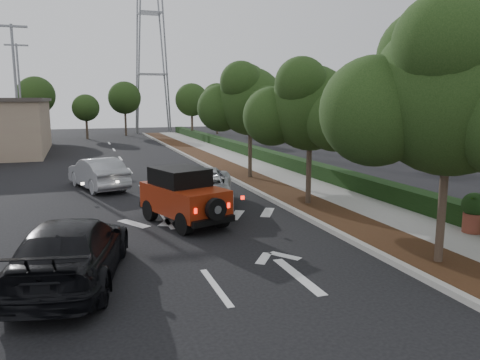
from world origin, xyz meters
name	(u,v)px	position (x,y,z in m)	size (l,w,h in m)	color
ground	(216,287)	(0.00, 0.00, 0.00)	(120.00, 120.00, 0.00)	black
curb	(238,182)	(4.60, 12.00, 0.07)	(0.20, 70.00, 0.15)	#9E9B93
planting_strip	(257,181)	(5.60, 12.00, 0.06)	(1.80, 70.00, 0.12)	black
sidewalk	(292,179)	(7.50, 12.00, 0.06)	(2.00, 70.00, 0.12)	gray
hedge	(316,171)	(8.90, 12.00, 0.40)	(0.80, 70.00, 0.80)	black
transmission_tower	(154,133)	(6.00, 48.00, 0.00)	(7.00, 4.00, 28.00)	slate
street_tree_near	(438,266)	(5.60, -0.50, 0.00)	(3.80, 3.80, 5.92)	black
street_tree_mid	(308,206)	(5.60, 6.50, 0.00)	(3.20, 3.20, 5.32)	black
street_tree_far	(250,179)	(5.60, 13.00, 0.00)	(3.40, 3.40, 5.62)	black
light_pole_a	(22,159)	(-6.50, 26.00, 0.00)	(2.00, 0.22, 9.00)	slate
light_pole_b	(24,144)	(-7.50, 38.00, 0.00)	(2.00, 0.22, 9.00)	slate
red_jeep	(181,195)	(0.45, 5.62, 0.94)	(2.57, 3.77, 1.85)	black
silver_suv_ahead	(200,189)	(1.58, 7.59, 0.73)	(2.44, 5.28, 1.47)	#B7BABF
black_suv_oncoming	(72,251)	(-2.96, 1.36, 0.73)	(2.06, 5.06, 1.47)	black
silver_sedan_oncoming	(98,173)	(-1.93, 12.86, 0.72)	(1.52, 4.36, 1.44)	#999AA0
terracotta_planter	(474,208)	(8.40, 1.21, 0.86)	(0.73, 0.73, 1.28)	brown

